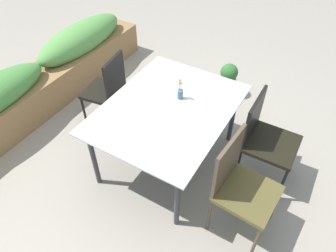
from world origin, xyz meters
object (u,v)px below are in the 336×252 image
at_px(potted_plant, 228,79).
at_px(dining_table, 168,112).
at_px(planter_box, 45,78).
at_px(chair_near_left, 240,183).
at_px(chair_far_side, 108,88).
at_px(flower_vase, 180,91).
at_px(chair_near_right, 265,136).

bearing_deg(potted_plant, dining_table, 176.49).
height_order(dining_table, potted_plant, dining_table).
bearing_deg(planter_box, chair_near_left, -98.73).
bearing_deg(chair_near_left, chair_far_side, -100.94).
bearing_deg(potted_plant, flower_vase, 177.15).
bearing_deg(chair_near_right, potted_plant, -144.60).
bearing_deg(planter_box, chair_near_right, -85.27).
height_order(planter_box, potted_plant, planter_box).
bearing_deg(dining_table, chair_far_side, 79.46).
bearing_deg(planter_box, chair_far_side, -86.33).
xyz_separation_m(chair_near_right, potted_plant, (1.12, 0.81, -0.30)).
bearing_deg(dining_table, potted_plant, -3.51).
bearing_deg(potted_plant, chair_far_side, 142.35).
distance_m(chair_near_left, flower_vase, 1.05).
bearing_deg(dining_table, chair_near_right, -69.43).
height_order(dining_table, chair_near_left, chair_near_left).
relative_size(dining_table, chair_far_side, 1.56).
bearing_deg(flower_vase, potted_plant, -2.85).
distance_m(dining_table, planter_box, 1.96).
distance_m(chair_near_right, flower_vase, 0.94).
height_order(chair_near_right, chair_far_side, chair_far_side).
relative_size(chair_near_right, chair_far_side, 0.99).
bearing_deg(chair_far_side, dining_table, -109.02).
height_order(chair_near_left, flower_vase, flower_vase).
bearing_deg(dining_table, chair_near_left, -110.26).
bearing_deg(chair_near_left, potted_plant, -151.21).
distance_m(dining_table, potted_plant, 1.54).
bearing_deg(chair_far_side, potted_plant, -46.13).
bearing_deg(flower_vase, chair_near_left, -120.80).
height_order(chair_far_side, planter_box, chair_far_side).
bearing_deg(flower_vase, dining_table, 172.05).
xyz_separation_m(chair_far_side, flower_vase, (0.02, -0.93, 0.30)).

